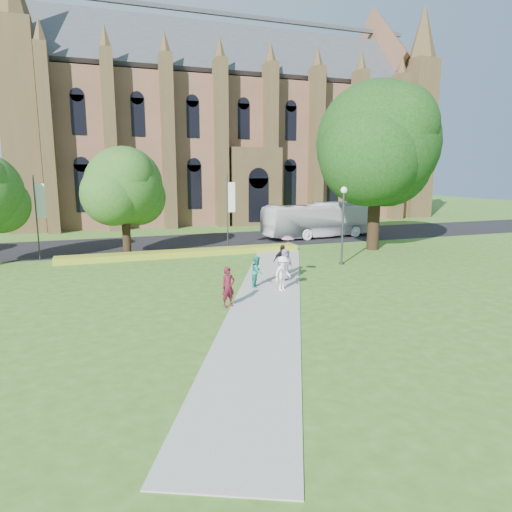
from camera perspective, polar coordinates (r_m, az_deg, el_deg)
name	(u,v)px	position (r m, az deg, el deg)	size (l,w,h in m)	color
ground	(276,299)	(22.70, 2.52, -5.39)	(160.00, 160.00, 0.00)	#3E5F1C
road	(192,242)	(41.50, -8.06, 1.77)	(160.00, 10.00, 0.02)	black
footpath	(269,294)	(23.59, 1.59, -4.72)	(3.20, 30.00, 0.04)	#B2B2A8
flower_hedge	(184,253)	(34.50, -8.97, 0.35)	(18.00, 1.40, 0.45)	gold
cathedral	(232,120)	(63.03, -2.97, 16.61)	(52.60, 18.25, 28.00)	brown
streetlamp	(343,216)	(31.17, 10.83, 4.93)	(0.44, 0.44, 5.24)	#38383D
large_tree	(377,144)	(37.86, 14.91, 13.39)	(9.60, 9.60, 13.20)	#332114
street_tree_1	(124,186)	(34.77, -16.18, 8.44)	(5.60, 5.60, 8.05)	#332114
banner_pole_0	(229,207)	(37.00, -3.42, 6.08)	(0.70, 0.10, 6.00)	#38383D
banner_pole_1	(38,213)	(35.66, -25.61, 4.92)	(0.70, 0.10, 6.00)	#38383D
tour_coach	(321,220)	(44.28, 8.15, 4.48)	(2.78, 11.89, 3.31)	silver
pedestrian_0	(228,287)	(21.11, -3.50, -3.87)	(0.68, 0.45, 1.87)	#561322
pedestrian_1	(257,272)	(24.74, 0.15, -1.96)	(0.81, 0.63, 1.67)	#1A8372
pedestrian_2	(283,273)	(23.98, 3.37, -2.17)	(1.19, 0.68, 1.84)	white
pedestrian_3	(282,261)	(27.10, 3.27, -0.62)	(1.13, 0.47, 1.92)	black
pedestrian_4	(285,265)	(26.27, 3.69, -1.08)	(0.89, 0.58, 1.82)	slate
parasol	(288,243)	(26.22, 3.99, 1.62)	(0.71, 0.71, 0.63)	#C88D97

